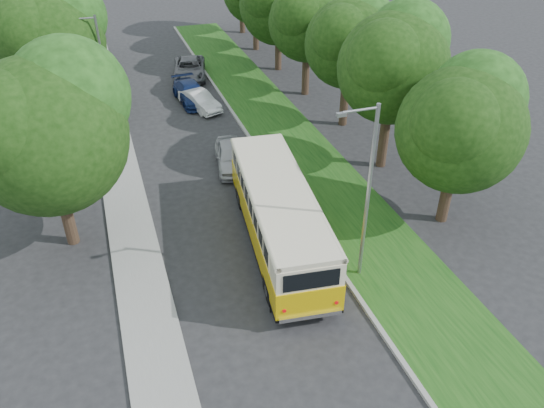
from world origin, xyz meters
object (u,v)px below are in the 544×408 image
object	(u,v)px
lamppost_near	(367,191)
car_grey	(189,69)
lamppost_far	(103,71)
vintage_bus	(279,217)
car_white	(200,101)
car_silver	(231,156)
car_blue	(191,93)

from	to	relation	value
lamppost_near	car_grey	bearing A→B (deg)	94.28
lamppost_far	vintage_bus	distance (m)	16.83
vintage_bus	car_white	distance (m)	17.03
car_silver	car_blue	distance (m)	10.56
car_silver	car_grey	xyz separation A→B (m)	(0.68, 15.76, 0.03)
vintage_bus	car_blue	bearing A→B (deg)	97.56
lamppost_far	lamppost_near	bearing A→B (deg)	-64.29
lamppost_near	car_silver	bearing A→B (deg)	103.61
vintage_bus	car_blue	size ratio (longest dim) A/B	2.22
car_white	car_grey	world-z (taller)	car_grey
lamppost_far	car_silver	size ratio (longest dim) A/B	1.74
lamppost_near	car_white	distance (m)	20.63
lamppost_near	vintage_bus	size ratio (longest dim) A/B	0.74
lamppost_far	car_white	distance (m)	7.37
lamppost_near	lamppost_far	world-z (taller)	lamppost_near
lamppost_far	car_white	size ratio (longest dim) A/B	1.88
car_silver	lamppost_near	bearing A→B (deg)	-67.62
car_white	car_blue	xyz separation A→B (m)	(-0.31, 1.56, 0.05)
lamppost_far	car_grey	distance (m)	11.36
car_white	car_grey	size ratio (longest dim) A/B	0.73
lamppost_far	car_silver	xyz separation A→B (m)	(6.21, -7.37, -3.38)
vintage_bus	car_silver	distance (m)	8.06
car_silver	car_grey	distance (m)	15.77
car_silver	car_white	distance (m)	8.99
car_white	vintage_bus	bearing A→B (deg)	-109.21
car_blue	car_white	bearing A→B (deg)	-83.57
car_white	car_grey	xyz separation A→B (m)	(0.59, 6.77, 0.11)
car_silver	car_blue	size ratio (longest dim) A/B	0.88
car_white	car_grey	distance (m)	6.79
vintage_bus	car_white	size ratio (longest dim) A/B	2.73
car_silver	car_blue	xyz separation A→B (m)	(-0.22, 10.56, -0.02)
car_blue	lamppost_near	bearing A→B (deg)	-87.16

